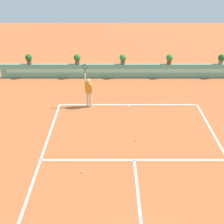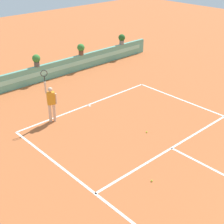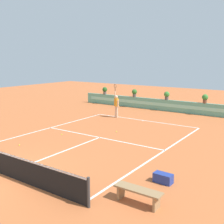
# 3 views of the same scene
# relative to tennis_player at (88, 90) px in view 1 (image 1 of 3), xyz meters

# --- Properties ---
(ground_plane) EXTENTS (60.00, 60.00, 0.00)m
(ground_plane) POSITION_rel_tennis_player_xyz_m (2.32, -5.66, -1.05)
(ground_plane) COLOR #BC6033
(court_lines) EXTENTS (8.32, 11.94, 0.01)m
(court_lines) POSITION_rel_tennis_player_xyz_m (2.32, -4.94, -1.05)
(court_lines) COLOR white
(court_lines) RESTS_ON ground
(back_wall_barrier) EXTENTS (18.00, 0.21, 1.00)m
(back_wall_barrier) POSITION_rel_tennis_player_xyz_m (2.32, 4.73, -0.55)
(back_wall_barrier) COLOR #60A88E
(back_wall_barrier) RESTS_ON ground
(tennis_player) EXTENTS (0.57, 0.35, 2.58)m
(tennis_player) POSITION_rel_tennis_player_xyz_m (0.00, 0.00, 0.00)
(tennis_player) COLOR beige
(tennis_player) RESTS_ON ground
(tennis_ball_near_baseline) EXTENTS (0.07, 0.07, 0.07)m
(tennis_ball_near_baseline) POSITION_rel_tennis_player_xyz_m (2.49, -3.73, -1.02)
(tennis_ball_near_baseline) COLOR #CCE033
(tennis_ball_near_baseline) RESTS_ON ground
(tennis_ball_mid_court) EXTENTS (0.07, 0.07, 0.07)m
(tennis_ball_mid_court) POSITION_rel_tennis_player_xyz_m (0.11, -6.12, -1.02)
(tennis_ball_mid_court) COLOR #CCE033
(tennis_ball_mid_court) RESTS_ON ground
(potted_plant_far_left) EXTENTS (0.48, 0.48, 0.72)m
(potted_plant_far_left) POSITION_rel_tennis_player_xyz_m (-4.55, 4.73, 0.36)
(potted_plant_far_left) COLOR #514C47
(potted_plant_far_left) RESTS_ON back_wall_barrier
(potted_plant_right) EXTENTS (0.48, 0.48, 0.72)m
(potted_plant_right) POSITION_rel_tennis_player_xyz_m (5.42, 4.73, 0.36)
(potted_plant_right) COLOR brown
(potted_plant_right) RESTS_ON back_wall_barrier
(potted_plant_far_right) EXTENTS (0.48, 0.48, 0.72)m
(potted_plant_far_right) POSITION_rel_tennis_player_xyz_m (9.10, 4.73, 0.36)
(potted_plant_far_right) COLOR gray
(potted_plant_far_right) RESTS_ON back_wall_barrier
(potted_plant_centre) EXTENTS (0.48, 0.48, 0.72)m
(potted_plant_centre) POSITION_rel_tennis_player_xyz_m (2.12, 4.73, 0.36)
(potted_plant_centre) COLOR #514C47
(potted_plant_centre) RESTS_ON back_wall_barrier
(potted_plant_left) EXTENTS (0.48, 0.48, 0.72)m
(potted_plant_left) POSITION_rel_tennis_player_xyz_m (-1.12, 4.73, 0.36)
(potted_plant_left) COLOR #514C47
(potted_plant_left) RESTS_ON back_wall_barrier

